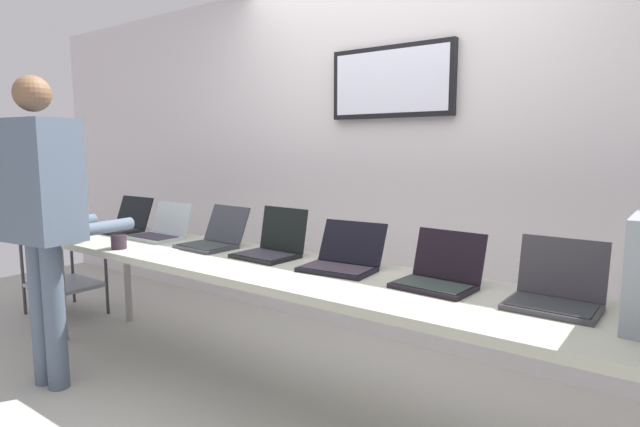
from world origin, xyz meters
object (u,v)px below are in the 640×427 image
at_px(laptop_station_3, 272,245).
at_px(person, 41,203).
at_px(laptop_station_2, 214,238).
at_px(laptop_station_5, 439,274).
at_px(coffee_mug, 119,242).
at_px(workbench, 284,274).
at_px(laptop_station_1, 161,230).
at_px(laptop_station_6, 556,292).
at_px(storage_cart, 63,258).
at_px(laptop_station_0, 123,223).
at_px(laptop_station_4, 343,259).

bearing_deg(laptop_station_3, person, -142.28).
height_order(laptop_station_2, laptop_station_5, laptop_station_2).
bearing_deg(laptop_station_2, coffee_mug, -137.49).
bearing_deg(workbench, laptop_station_1, 174.11).
bearing_deg(laptop_station_6, coffee_mug, -171.40).
height_order(person, coffee_mug, person).
height_order(person, storage_cart, person).
bearing_deg(laptop_station_3, workbench, -33.61).
bearing_deg(laptop_station_5, coffee_mug, -169.24).
height_order(laptop_station_2, storage_cart, laptop_station_2).
bearing_deg(person, coffee_mug, 72.98).
bearing_deg(coffee_mug, laptop_station_0, 145.64).
bearing_deg(storage_cart, coffee_mug, -13.23).
bearing_deg(laptop_station_6, workbench, -175.41).
bearing_deg(laptop_station_1, laptop_station_4, -0.12).
bearing_deg(person, laptop_station_2, 55.04).
xyz_separation_m(laptop_station_5, person, (-1.96, -0.72, 0.24)).
height_order(laptop_station_3, storage_cart, laptop_station_3).
relative_size(workbench, laptop_station_6, 11.73).
bearing_deg(laptop_station_3, laptop_station_2, -178.53).
height_order(workbench, laptop_station_3, laptop_station_3).
height_order(laptop_station_2, laptop_station_6, laptop_station_6).
bearing_deg(laptop_station_6, storage_cart, -179.16).
height_order(laptop_station_4, laptop_station_6, laptop_station_6).
bearing_deg(person, laptop_station_6, 16.54).
distance_m(laptop_station_0, laptop_station_3, 1.43).
bearing_deg(laptop_station_2, storage_cart, -177.46).
relative_size(laptop_station_2, laptop_station_6, 1.09).
distance_m(laptop_station_4, person, 1.65).
distance_m(laptop_station_2, laptop_station_5, 1.45).
xyz_separation_m(workbench, person, (-1.18, -0.62, 0.34)).
distance_m(laptop_station_0, laptop_station_2, 0.98).
height_order(laptop_station_2, laptop_station_4, laptop_station_2).
xyz_separation_m(laptop_station_4, coffee_mug, (-1.34, -0.37, -0.01)).
relative_size(laptop_station_2, coffee_mug, 3.96).
bearing_deg(laptop_station_2, laptop_station_5, -0.81).
bearing_deg(storage_cart, laptop_station_1, 3.52).
relative_size(laptop_station_2, laptop_station_5, 1.03).
relative_size(workbench, laptop_station_5, 11.14).
relative_size(laptop_station_1, laptop_station_5, 1.02).
height_order(workbench, laptop_station_6, laptop_station_6).
height_order(laptop_station_6, coffee_mug, laptop_station_6).
height_order(laptop_station_0, laptop_station_3, laptop_station_3).
relative_size(laptop_station_3, laptop_station_5, 0.99).
bearing_deg(coffee_mug, storage_cart, 166.77).
bearing_deg(laptop_station_1, laptop_station_0, 177.56).
relative_size(laptop_station_6, storage_cart, 0.47).
relative_size(workbench, laptop_station_4, 10.09).
xyz_separation_m(workbench, laptop_station_6, (1.25, 0.10, 0.10)).
distance_m(laptop_station_3, laptop_station_6, 1.45).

